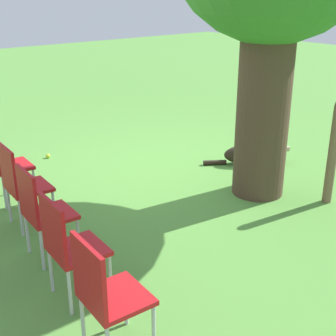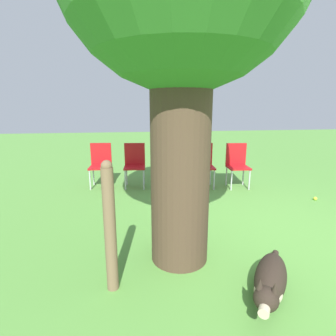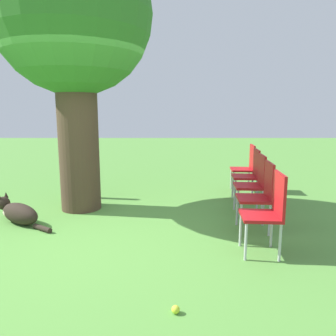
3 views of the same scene
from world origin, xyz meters
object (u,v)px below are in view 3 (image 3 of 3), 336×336
red_chair_0 (270,208)px  red_chair_3 (251,172)px  red_chair_4 (248,165)px  red_chair_2 (255,181)px  tennis_ball (177,309)px  fence_post (68,163)px  oak_tree (74,22)px  red_chair_1 (261,192)px  dog (19,212)px

red_chair_0 → red_chair_3: size_ratio=1.00×
red_chair_0 → red_chair_4: (0.44, 2.89, 0.00)m
red_chair_2 → tennis_ball: bearing=67.5°
fence_post → red_chair_3: 3.31m
fence_post → tennis_ball: (1.92, -3.57, -0.60)m
oak_tree → tennis_ball: bearing=-62.4°
oak_tree → fence_post: bearing=120.7°
fence_post → red_chair_1: size_ratio=1.35×
fence_post → red_chair_0: fence_post is taller
tennis_ball → red_chair_2: bearing=63.6°
red_chair_2 → red_chair_3: (0.11, 0.72, 0.00)m
red_chair_0 → tennis_ball: bearing=50.5°
oak_tree → red_chair_2: 3.65m
fence_post → tennis_ball: size_ratio=18.44×
fence_post → red_chair_3: (3.30, -0.28, -0.10)m
dog → red_chair_0: (3.28, -1.03, 0.38)m
oak_tree → red_chair_0: size_ratio=4.54×
red_chair_0 → red_chair_4: size_ratio=1.00×
red_chair_3 → red_chair_4: bearing=-94.7°
fence_post → red_chair_2: (3.19, -1.01, -0.10)m
red_chair_1 → red_chair_4: bearing=-94.7°
red_chair_3 → tennis_ball: 3.60m
red_chair_3 → tennis_ball: (-1.38, -3.28, -0.50)m
dog → red_chair_0: size_ratio=1.16×
fence_post → red_chair_2: fence_post is taller
dog → red_chair_2: bearing=-138.6°
red_chair_1 → red_chair_3: same height
dog → red_chair_4: bearing=-118.8°
red_chair_1 → tennis_ball: size_ratio=13.68×
red_chair_1 → red_chair_0: bearing=85.3°
red_chair_2 → dog: bearing=10.8°
red_chair_4 → red_chair_1: bearing=85.3°
red_chair_1 → red_chair_3: bearing=-94.7°
red_chair_0 → red_chair_4: bearing=-94.7°
oak_tree → red_chair_1: bearing=-20.8°
dog → red_chair_2: red_chair_2 is taller
red_chair_0 → red_chair_4: same height
red_chair_1 → tennis_ball: (-1.16, -1.84, -0.50)m
dog → red_chair_1: (3.39, -0.30, 0.38)m
red_chair_3 → oak_tree: bearing=12.7°
red_chair_3 → red_chair_4: 0.73m
red_chair_3 → red_chair_0: bearing=85.3°
fence_post → red_chair_4: (3.41, 0.44, -0.10)m
dog → red_chair_3: bearing=-127.9°
oak_tree → red_chair_3: size_ratio=4.54×
red_chair_3 → tennis_ball: bearing=71.1°
red_chair_1 → red_chair_3: (0.22, 1.45, 0.00)m
red_chair_2 → red_chair_4: same height
tennis_ball → dog: bearing=136.1°
red_chair_0 → red_chair_2: size_ratio=1.00×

